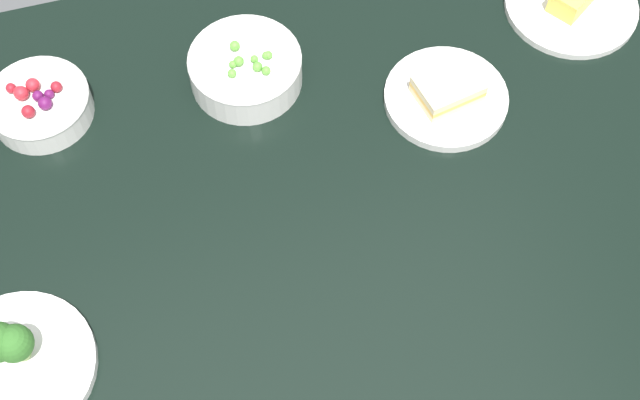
# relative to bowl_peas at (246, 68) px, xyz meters

# --- Properties ---
(dining_table) EXTENTS (1.38, 0.96, 0.04)m
(dining_table) POSITION_rel_bowl_peas_xyz_m (-0.05, 0.24, -0.05)
(dining_table) COLOR black
(dining_table) RESTS_ON ground
(bowl_peas) EXTENTS (0.17, 0.17, 0.07)m
(bowl_peas) POSITION_rel_bowl_peas_xyz_m (0.00, 0.00, 0.00)
(bowl_peas) COLOR white
(bowl_peas) RESTS_ON dining_table
(plate_sandwich) EXTENTS (0.18, 0.18, 0.05)m
(plate_sandwich) POSITION_rel_bowl_peas_xyz_m (-0.27, 0.12, -0.01)
(plate_sandwich) COLOR white
(plate_sandwich) RESTS_ON dining_table
(plate_cheese) EXTENTS (0.21, 0.21, 0.05)m
(plate_cheese) POSITION_rel_bowl_peas_xyz_m (-0.53, 0.00, -0.02)
(plate_cheese) COLOR white
(plate_cheese) RESTS_ON dining_table
(plate_broccoli) EXTENTS (0.20, 0.20, 0.09)m
(plate_broccoli) POSITION_rel_bowl_peas_xyz_m (0.38, 0.36, -0.01)
(plate_broccoli) COLOR white
(plate_broccoli) RESTS_ON dining_table
(bowl_berries) EXTENTS (0.15, 0.15, 0.06)m
(bowl_berries) POSITION_rel_bowl_peas_xyz_m (0.30, -0.02, -0.00)
(bowl_berries) COLOR white
(bowl_berries) RESTS_ON dining_table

